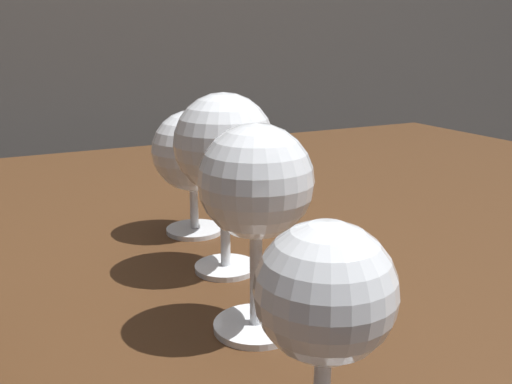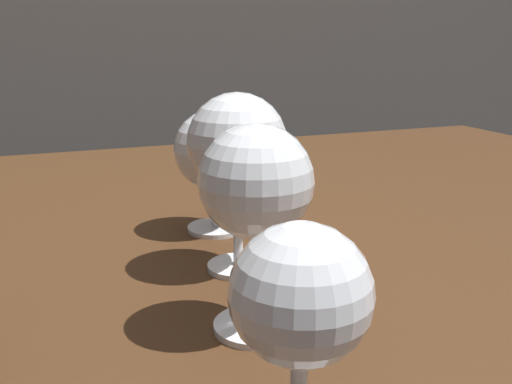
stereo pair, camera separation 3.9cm
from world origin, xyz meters
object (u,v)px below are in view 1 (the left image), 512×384
at_px(wine_glass_rose, 325,297).
at_px(wine_glass_pinot, 224,147).
at_px(wine_glass_amber, 192,153).
at_px(wine_glass_merlot, 256,188).

relative_size(wine_glass_rose, wine_glass_pinot, 0.75).
bearing_deg(wine_glass_rose, wine_glass_amber, 80.32).
relative_size(wine_glass_pinot, wine_glass_amber, 1.21).
distance_m(wine_glass_rose, wine_glass_pinot, 0.24).
distance_m(wine_glass_rose, wine_glass_amber, 0.35).
relative_size(wine_glass_rose, wine_glass_merlot, 0.80).
height_order(wine_glass_rose, wine_glass_merlot, wine_glass_merlot).
bearing_deg(wine_glass_merlot, wine_glass_pinot, 77.57).
bearing_deg(wine_glass_merlot, wine_glass_rose, -100.50).
height_order(wine_glass_pinot, wine_glass_amber, wine_glass_pinot).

